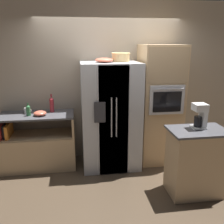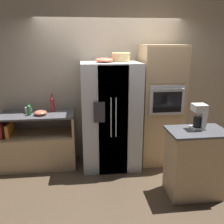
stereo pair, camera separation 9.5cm
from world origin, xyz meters
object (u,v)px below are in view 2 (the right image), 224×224
(refrigerator, at_px, (110,116))
(mixing_bowl, at_px, (40,113))
(bottle_tall, at_px, (52,104))
(fruit_bowl, at_px, (104,60))
(mug, at_px, (28,110))
(wicker_basket, at_px, (121,57))
(coffee_maker, at_px, (200,116))
(bottle_short, at_px, (29,109))
(wall_oven, at_px, (160,105))

(refrigerator, height_order, mixing_bowl, refrigerator)
(bottle_tall, xyz_separation_m, mixing_bowl, (-0.18, -0.19, -0.10))
(fruit_bowl, xyz_separation_m, bottle_tall, (-0.88, 0.24, -0.75))
(refrigerator, height_order, mug, refrigerator)
(wicker_basket, height_order, mixing_bowl, wicker_basket)
(coffee_maker, bearing_deg, bottle_short, 157.31)
(mixing_bowl, bearing_deg, bottle_tall, 46.98)
(fruit_bowl, distance_m, mug, 1.55)
(mug, bearing_deg, bottle_short, -69.55)
(wall_oven, bearing_deg, wicker_basket, 176.92)
(mixing_bowl, xyz_separation_m, coffee_maker, (2.26, -1.00, 0.17))
(wall_oven, relative_size, bottle_tall, 6.57)
(refrigerator, height_order, fruit_bowl, fruit_bowl)
(bottle_tall, bearing_deg, wall_oven, -4.31)
(bottle_tall, xyz_separation_m, bottle_short, (-0.36, -0.17, -0.04))
(wicker_basket, relative_size, mug, 2.52)
(wicker_basket, relative_size, coffee_maker, 0.89)
(wall_oven, height_order, coffee_maker, wall_oven)
(refrigerator, relative_size, bottle_short, 8.56)
(wicker_basket, distance_m, bottle_short, 1.74)
(refrigerator, height_order, bottle_tall, refrigerator)
(fruit_bowl, height_order, mixing_bowl, fruit_bowl)
(wall_oven, height_order, fruit_bowl, wall_oven)
(bottle_tall, height_order, bottle_short, bottle_tall)
(fruit_bowl, bearing_deg, wicker_basket, 25.37)
(bottle_short, height_order, mug, bottle_short)
(bottle_tall, distance_m, coffee_maker, 2.40)
(wicker_basket, bearing_deg, coffee_maker, -50.05)
(coffee_maker, bearing_deg, refrigerator, 138.17)
(bottle_tall, distance_m, mixing_bowl, 0.28)
(bottle_short, distance_m, mug, 0.15)
(wall_oven, bearing_deg, mixing_bowl, -178.58)
(wicker_basket, xyz_separation_m, coffee_maker, (0.91, -1.09, -0.72))
(wicker_basket, distance_m, fruit_bowl, 0.33)
(bottle_short, distance_m, coffee_maker, 2.65)
(refrigerator, xyz_separation_m, mixing_bowl, (-1.16, 0.02, 0.09))
(mug, distance_m, mixing_bowl, 0.28)
(mug, height_order, mixing_bowl, mug)
(bottle_short, relative_size, mug, 1.72)
(refrigerator, xyz_separation_m, wicker_basket, (0.19, 0.10, 0.97))
(bottle_short, xyz_separation_m, mixing_bowl, (0.18, -0.02, -0.06))
(mug, bearing_deg, mixing_bowl, -33.05)
(bottle_tall, xyz_separation_m, mug, (-0.41, -0.04, -0.09))
(refrigerator, bearing_deg, mug, 173.18)
(mug, xyz_separation_m, coffee_maker, (2.49, -1.15, 0.16))
(refrigerator, xyz_separation_m, coffee_maker, (1.10, -0.98, 0.26))
(bottle_tall, bearing_deg, wicker_basket, -5.04)
(fruit_bowl, bearing_deg, coffee_maker, -38.30)
(wall_oven, bearing_deg, mug, 177.50)
(mug, height_order, coffee_maker, coffee_maker)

